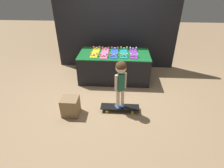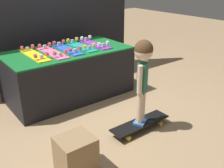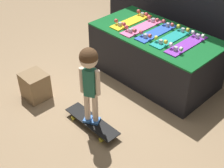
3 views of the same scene
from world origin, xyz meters
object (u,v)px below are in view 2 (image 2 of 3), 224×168
at_px(skateboard_purple_on_rack, 94,43).
at_px(storage_box, 76,155).
at_px(skateboard_on_floor, 140,124).
at_px(child, 143,67).
at_px(skateboard_blue_on_rack, 67,49).
at_px(skateboard_teal_on_rack, 80,46).
at_px(skateboard_yellow_on_rack, 34,54).
at_px(skateboard_pink_on_rack, 52,52).

relative_size(skateboard_purple_on_rack, storage_box, 1.97).
xyz_separation_m(skateboard_on_floor, child, (-0.00, 0.00, 0.69)).
height_order(skateboard_blue_on_rack, skateboard_teal_on_rack, same).
bearing_deg(skateboard_teal_on_rack, skateboard_purple_on_rack, -2.26).
height_order(skateboard_yellow_on_rack, skateboard_purple_on_rack, same).
xyz_separation_m(skateboard_yellow_on_rack, skateboard_teal_on_rack, (0.70, 0.01, 0.00)).
bearing_deg(skateboard_teal_on_rack, storage_box, -123.34).
distance_m(skateboard_teal_on_rack, skateboard_purple_on_rack, 0.23).
relative_size(skateboard_pink_on_rack, skateboard_teal_on_rack, 1.00).
xyz_separation_m(skateboard_yellow_on_rack, storage_box, (-0.29, -1.49, -0.53)).
xyz_separation_m(skateboard_pink_on_rack, skateboard_teal_on_rack, (0.47, 0.05, 0.00)).
distance_m(skateboard_pink_on_rack, skateboard_purple_on_rack, 0.70).
bearing_deg(skateboard_teal_on_rack, skateboard_pink_on_rack, -173.95).
relative_size(skateboard_teal_on_rack, skateboard_on_floor, 0.92).
height_order(skateboard_yellow_on_rack, child, child).
bearing_deg(skateboard_pink_on_rack, skateboard_on_floor, -72.18).
relative_size(skateboard_yellow_on_rack, storage_box, 1.97).
xyz_separation_m(skateboard_blue_on_rack, child, (0.18, -1.33, 0.06)).
height_order(skateboard_pink_on_rack, child, child).
bearing_deg(skateboard_purple_on_rack, skateboard_pink_on_rack, -176.71).
distance_m(skateboard_teal_on_rack, storage_box, 1.88).
bearing_deg(skateboard_teal_on_rack, child, -92.14).
bearing_deg(skateboard_teal_on_rack, skateboard_yellow_on_rack, -179.02).
relative_size(skateboard_teal_on_rack, child, 0.72).
xyz_separation_m(skateboard_blue_on_rack, skateboard_teal_on_rack, (0.23, 0.02, 0.00)).
xyz_separation_m(skateboard_yellow_on_rack, child, (0.65, -1.34, 0.06)).
bearing_deg(storage_box, child, 9.34).
relative_size(skateboard_yellow_on_rack, skateboard_purple_on_rack, 1.00).
bearing_deg(skateboard_pink_on_rack, skateboard_teal_on_rack, 6.05).
bearing_deg(storage_box, skateboard_yellow_on_rack, 79.12).
distance_m(skateboard_pink_on_rack, storage_box, 1.64).
relative_size(child, storage_box, 2.73).
bearing_deg(skateboard_yellow_on_rack, skateboard_blue_on_rack, -1.01).
xyz_separation_m(skateboard_pink_on_rack, child, (0.42, -1.30, 0.06)).
height_order(skateboard_blue_on_rack, storage_box, skateboard_blue_on_rack).
height_order(skateboard_yellow_on_rack, skateboard_on_floor, skateboard_yellow_on_rack).
bearing_deg(child, skateboard_purple_on_rack, 49.57).
bearing_deg(skateboard_yellow_on_rack, skateboard_teal_on_rack, 0.98).
height_order(skateboard_yellow_on_rack, storage_box, skateboard_yellow_on_rack).
xyz_separation_m(skateboard_blue_on_rack, skateboard_on_floor, (0.18, -1.33, -0.64)).
bearing_deg(skateboard_purple_on_rack, child, -101.99).
distance_m(skateboard_teal_on_rack, child, 1.35).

